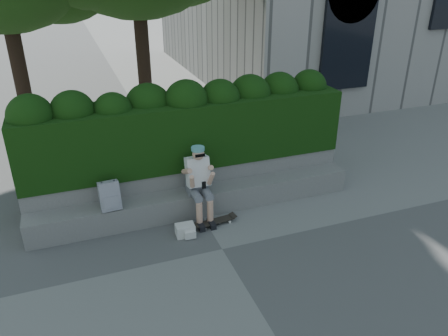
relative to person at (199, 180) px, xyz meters
name	(u,v)px	position (x,y,z in m)	size (l,w,h in m)	color
ground	(222,249)	(0.04, -1.07, -0.75)	(80.00, 80.00, 0.00)	slate
bench_ledge	(199,201)	(0.04, 0.18, -0.53)	(6.00, 0.45, 0.45)	gray
planter_wall	(191,183)	(0.04, 0.66, -0.38)	(6.00, 0.50, 0.75)	gray
hedge	(186,131)	(0.04, 0.88, 0.60)	(6.00, 1.00, 1.20)	black
person	(199,180)	(0.00, 0.00, 0.00)	(0.40, 0.76, 1.38)	slate
skateboard	(215,221)	(0.18, -0.33, -0.69)	(0.72, 0.26, 0.07)	black
backpack_plaid	(110,196)	(-1.53, 0.08, -0.06)	(0.33, 0.18, 0.49)	#B5B5BA
backpack_ground	(185,230)	(-0.41, -0.47, -0.65)	(0.32, 0.22, 0.20)	beige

